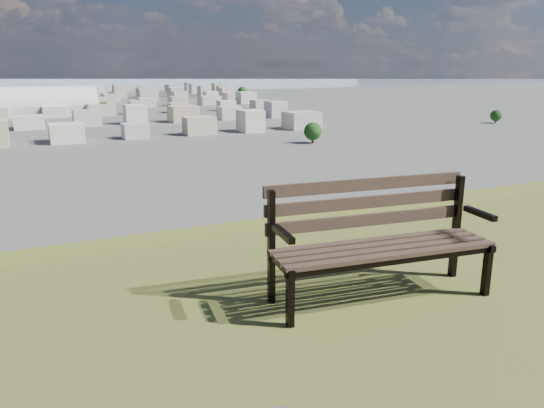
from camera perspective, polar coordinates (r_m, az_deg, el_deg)
park_bench at (r=4.23m, az=11.26°, el=-3.09°), size 1.80×0.76×0.91m
arena at (r=315.88m, az=-22.77°, el=9.67°), size 48.66×21.44×20.35m
city_blocks at (r=396.28m, az=-25.43°, el=10.02°), size 395.00×361.00×7.00m
bay_water at (r=901.54m, az=-25.80°, el=11.66°), size 2400.00×700.00×0.12m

